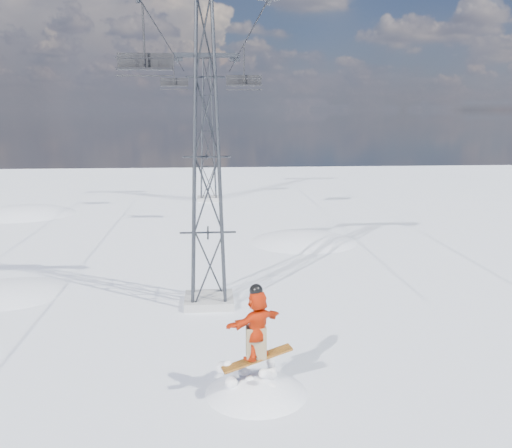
% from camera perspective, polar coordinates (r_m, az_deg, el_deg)
% --- Properties ---
extents(ground, '(120.00, 120.00, 0.00)m').
position_cam_1_polar(ground, '(14.30, -8.05, -18.69)').
color(ground, white).
rests_on(ground, ground).
extents(snow_terrain, '(39.00, 37.00, 22.00)m').
position_cam_1_polar(snow_terrain, '(37.96, -13.24, -15.13)').
color(snow_terrain, white).
rests_on(snow_terrain, ground).
extents(lift_tower_near, '(5.20, 1.80, 11.43)m').
position_cam_1_polar(lift_tower_near, '(20.44, -4.96, 6.62)').
color(lift_tower_near, '#999999').
rests_on(lift_tower_near, ground).
extents(lift_tower_far, '(5.20, 1.80, 11.43)m').
position_cam_1_polar(lift_tower_far, '(45.40, -4.87, 9.18)').
color(lift_tower_far, '#999999').
rests_on(lift_tower_far, ground).
extents(haul_cables, '(4.46, 51.00, 0.06)m').
position_cam_1_polar(haul_cables, '(32.09, -5.07, 17.94)').
color(haul_cables, black).
rests_on(haul_cables, ground).
extents(lift_chair_near, '(2.04, 0.59, 2.53)m').
position_cam_1_polar(lift_chair_near, '(22.02, -11.05, 15.54)').
color(lift_chair_near, black).
rests_on(lift_chair_near, ground).
extents(lift_chair_mid, '(2.09, 0.60, 2.59)m').
position_cam_1_polar(lift_chair_mid, '(34.41, -1.21, 14.06)').
color(lift_chair_mid, black).
rests_on(lift_chair_mid, ground).
extents(lift_chair_far, '(1.91, 0.55, 2.36)m').
position_cam_1_polar(lift_chair_far, '(40.51, -8.17, 13.80)').
color(lift_chair_far, black).
rests_on(lift_chair_far, ground).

